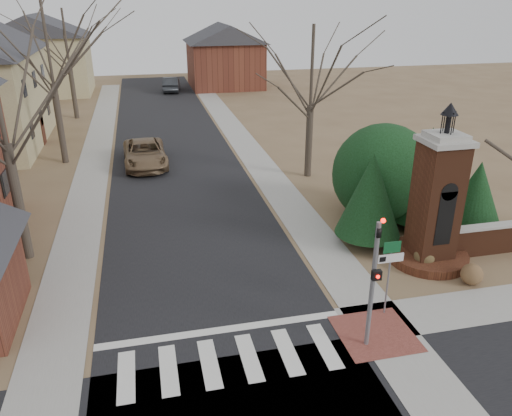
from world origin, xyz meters
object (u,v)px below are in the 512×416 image
object	(u,v)px
sign_post	(390,263)
distant_car	(171,84)
traffic_signal_pole	(374,273)
brick_gate_monument	(434,212)
pickup_truck	(145,154)

from	to	relation	value
sign_post	distant_car	xyz separation A→B (m)	(-3.99, 44.33, -1.16)
traffic_signal_pole	sign_post	distance (m)	2.02
brick_gate_monument	distant_car	xyz separation A→B (m)	(-7.40, 41.32, -1.37)
traffic_signal_pole	pickup_truck	bearing A→B (deg)	107.62
brick_gate_monument	pickup_truck	xyz separation A→B (m)	(-10.93, 15.20, -1.39)
traffic_signal_pole	sign_post	xyz separation A→B (m)	(1.29, 1.41, -0.64)
pickup_truck	distant_car	size ratio (longest dim) A/B	1.16
pickup_truck	distant_car	xyz separation A→B (m)	(3.53, 26.12, 0.02)
sign_post	distant_car	size ratio (longest dim) A/B	0.57
sign_post	distant_car	distance (m)	44.52
pickup_truck	distant_car	distance (m)	26.36
pickup_truck	brick_gate_monument	bearing A→B (deg)	-56.22
traffic_signal_pole	pickup_truck	distance (m)	20.66
traffic_signal_pole	brick_gate_monument	distance (m)	6.47
brick_gate_monument	traffic_signal_pole	bearing A→B (deg)	-136.76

